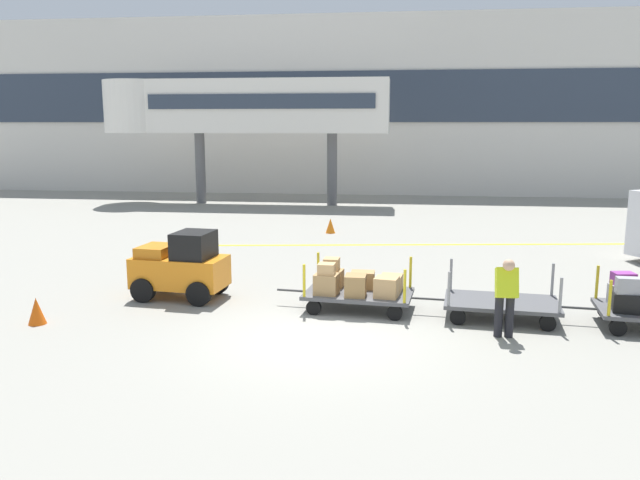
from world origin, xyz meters
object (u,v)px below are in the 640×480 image
object	(u,v)px
baggage_tug	(181,266)
baggage_cart_middle	(501,303)
baggage_cart_lead	(357,286)
baggage_handler	(506,294)
safety_cone_near	(330,226)
safety_cone_far	(37,311)

from	to	relation	value
baggage_tug	baggage_cart_middle	size ratio (longest dim) A/B	0.72
baggage_cart_middle	baggage_cart_lead	bearing A→B (deg)	174.42
baggage_cart_lead	baggage_cart_middle	world-z (taller)	same
baggage_tug	baggage_handler	distance (m)	7.28
baggage_tug	safety_cone_near	xyz separation A→B (m)	(2.44, 9.36, -0.48)
baggage_cart_middle	safety_cone_near	distance (m)	11.13
baggage_cart_lead	baggage_cart_middle	size ratio (longest dim) A/B	1.00
safety_cone_far	baggage_tug	bearing A→B (deg)	45.20
baggage_handler	safety_cone_near	size ratio (longest dim) A/B	2.84
safety_cone_near	safety_cone_far	size ratio (longest dim) A/B	1.00
baggage_tug	safety_cone_far	size ratio (longest dim) A/B	4.00
baggage_tug	safety_cone_near	size ratio (longest dim) A/B	4.00
baggage_cart_lead	safety_cone_near	size ratio (longest dim) A/B	5.56
baggage_cart_lead	baggage_tug	bearing A→B (deg)	173.78
baggage_tug	baggage_cart_lead	xyz separation A→B (m)	(4.10, -0.45, -0.22)
baggage_handler	safety_cone_near	bearing A→B (deg)	111.98
baggage_handler	baggage_tug	bearing A→B (deg)	164.38
safety_cone_far	safety_cone_near	bearing A→B (deg)	68.01
baggage_tug	baggage_cart_lead	bearing A→B (deg)	-6.22
baggage_cart_lead	safety_cone_near	bearing A→B (deg)	99.63
safety_cone_near	baggage_cart_lead	bearing A→B (deg)	-80.37
baggage_cart_middle	safety_cone_far	xyz separation A→B (m)	(-9.38, -1.53, -0.07)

